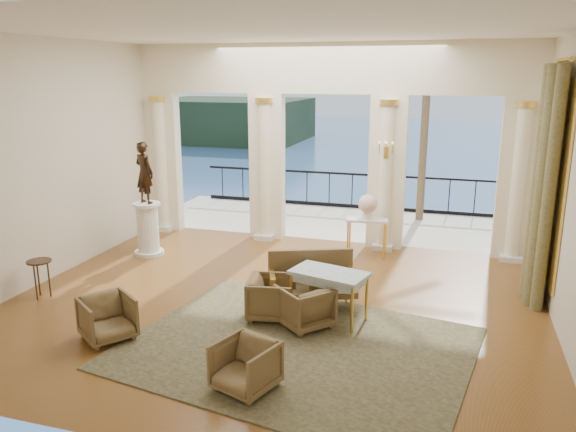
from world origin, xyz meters
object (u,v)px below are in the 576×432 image
(armchair_d, at_px, (272,296))
(game_table, at_px, (329,277))
(armchair_b, at_px, (245,364))
(armchair_c, at_px, (305,304))
(armchair_a, at_px, (107,316))
(side_table, at_px, (39,266))
(console_table, at_px, (367,226))
(statue, at_px, (144,173))
(pedestal, at_px, (148,230))
(settee, at_px, (312,280))

(armchair_d, bearing_deg, game_table, -88.09)
(armchair_b, xyz_separation_m, armchair_c, (0.24, 1.96, 0.02))
(armchair_a, xyz_separation_m, game_table, (2.99, 1.61, 0.37))
(side_table, bearing_deg, armchair_c, 2.46)
(armchair_a, relative_size, side_table, 1.07)
(armchair_d, distance_m, console_table, 3.71)
(armchair_a, height_order, armchair_c, armchair_c)
(armchair_b, distance_m, side_table, 4.85)
(armchair_c, bearing_deg, statue, -79.36)
(armchair_a, relative_size, armchair_d, 0.96)
(armchair_d, bearing_deg, console_table, -25.51)
(armchair_b, distance_m, armchair_c, 1.97)
(pedestal, bearing_deg, armchair_a, -68.14)
(game_table, relative_size, side_table, 1.92)
(armchair_a, relative_size, armchair_c, 0.97)
(game_table, bearing_deg, statue, 169.63)
(settee, relative_size, game_table, 1.20)
(armchair_a, distance_m, game_table, 3.41)
(armchair_c, height_order, pedestal, pedestal)
(settee, bearing_deg, console_table, 59.28)
(armchair_c, bearing_deg, armchair_d, -63.95)
(statue, bearing_deg, armchair_b, 151.78)
(game_table, bearing_deg, armchair_b, -88.08)
(console_table, height_order, side_table, console_table)
(pedestal, xyz_separation_m, side_table, (-0.56, -2.69, 0.03))
(armchair_a, bearing_deg, armchair_b, -70.12)
(settee, distance_m, side_table, 4.76)
(pedestal, bearing_deg, game_table, -25.33)
(console_table, xyz_separation_m, side_table, (-5.12, -3.94, -0.10))
(pedestal, distance_m, console_table, 4.73)
(armchair_c, distance_m, side_table, 4.76)
(armchair_a, relative_size, game_table, 0.55)
(armchair_c, distance_m, game_table, 0.59)
(settee, xyz_separation_m, pedestal, (-4.10, 1.70, 0.08))
(statue, bearing_deg, game_table, 174.77)
(armchair_c, height_order, side_table, armchair_c)
(armchair_b, bearing_deg, game_table, 96.11)
(armchair_c, distance_m, console_table, 3.76)
(armchair_b, height_order, side_table, armchair_b)
(settee, bearing_deg, armchair_d, -151.07)
(side_table, bearing_deg, settee, 11.96)
(pedestal, height_order, statue, statue)
(armchair_a, xyz_separation_m, side_table, (-2.06, 1.05, 0.22))
(armchair_b, bearing_deg, console_table, 103.08)
(armchair_d, bearing_deg, armchair_c, -115.62)
(armchair_c, xyz_separation_m, armchair_d, (-0.60, 0.16, 0.00))
(settee, height_order, console_table, settee)
(armchair_d, xyz_separation_m, statue, (-3.59, 2.32, 1.43))
(armchair_c, height_order, game_table, game_table)
(armchair_b, distance_m, console_table, 5.73)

